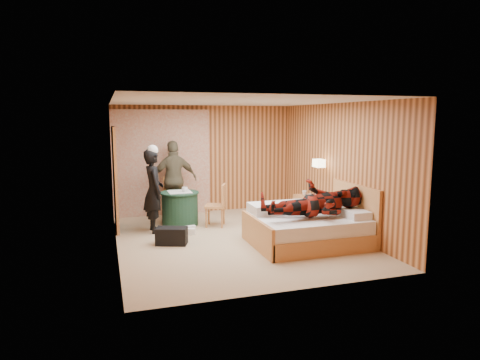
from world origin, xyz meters
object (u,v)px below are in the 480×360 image
object	(u,v)px
man_on_bed	(316,193)
duffel_bag	(172,236)
bed	(308,227)
nightstand	(307,208)
chair_far	(174,194)
chair_near	(219,202)
round_table	(180,208)
woman_standing	(154,191)
wall_lamp	(319,163)
man_at_table	(174,180)

from	to	relation	value
man_on_bed	duffel_bag	bearing A→B (deg)	158.38
bed	man_on_bed	bearing A→B (deg)	-84.53
nightstand	chair_far	world-z (taller)	chair_far
bed	chair_near	distance (m)	2.06
round_table	duffel_bag	distance (m)	1.40
round_table	woman_standing	distance (m)	0.82
nightstand	man_on_bed	world-z (taller)	man_on_bed
wall_lamp	round_table	bearing A→B (deg)	161.66
chair_near	chair_far	bearing A→B (deg)	-119.43
nightstand	wall_lamp	bearing A→B (deg)	-84.18
wall_lamp	man_on_bed	world-z (taller)	man_on_bed
wall_lamp	chair_near	size ratio (longest dim) A/B	0.30
chair_far	duffel_bag	xyz separation A→B (m)	(-0.36, -1.97, -0.39)
bed	chair_near	size ratio (longest dim) A/B	2.23
duffel_bag	man_at_table	xyz separation A→B (m)	(0.38, 2.00, 0.71)
bed	duffel_bag	bearing A→B (deg)	163.22
bed	chair_near	world-z (taller)	bed
duffel_bag	man_on_bed	xyz separation A→B (m)	(2.32, -0.92, 0.79)
duffel_bag	woman_standing	world-z (taller)	woman_standing
bed	chair_far	world-z (taller)	bed
bed	chair_far	bearing A→B (deg)	126.04
chair_far	bed	bearing A→B (deg)	-65.80
chair_far	chair_near	world-z (taller)	chair_far
woman_standing	duffel_bag	bearing A→B (deg)	-174.50
bed	nightstand	world-z (taller)	bed
man_at_table	bed	bearing A→B (deg)	121.13
duffel_bag	man_at_table	size ratio (longest dim) A/B	0.31
nightstand	chair_near	distance (m)	1.94
chair_near	duffel_bag	size ratio (longest dim) A/B	1.64
duffel_bag	woman_standing	bearing A→B (deg)	121.25
bed	round_table	size ratio (longest dim) A/B	2.45
wall_lamp	man_at_table	xyz separation A→B (m)	(-2.72, 1.57, -0.44)
bed	woman_standing	world-z (taller)	woman_standing
round_table	man_on_bed	bearing A→B (deg)	-49.22
woman_standing	chair_far	bearing A→B (deg)	-34.37
wall_lamp	woman_standing	world-z (taller)	woman_standing
duffel_bag	woman_standing	size ratio (longest dim) A/B	0.33
woman_standing	round_table	bearing A→B (deg)	-62.64
man_at_table	chair_far	bearing A→B (deg)	57.32
chair_far	chair_near	size ratio (longest dim) A/B	1.06
man_on_bed	chair_far	bearing A→B (deg)	124.14
man_on_bed	man_at_table	bearing A→B (deg)	123.63
wall_lamp	man_at_table	size ratio (longest dim) A/B	0.15
round_table	chair_far	xyz separation A→B (m)	(-0.02, 0.64, 0.18)
chair_near	woman_standing	bearing A→B (deg)	-66.21
man_on_bed	chair_near	bearing A→B (deg)	122.14
man_at_table	round_table	bearing A→B (deg)	85.64
wall_lamp	duffel_bag	bearing A→B (deg)	-172.05
wall_lamp	man_on_bed	distance (m)	1.60
woman_standing	man_at_table	xyz separation A→B (m)	(0.57, 1.04, 0.05)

